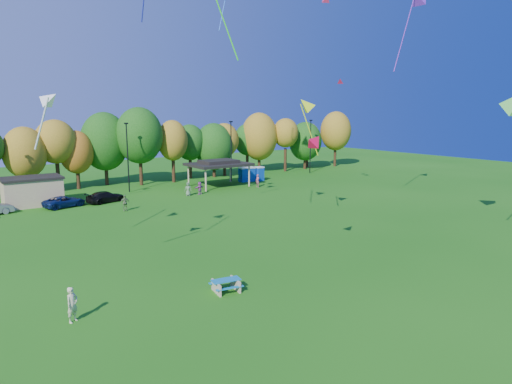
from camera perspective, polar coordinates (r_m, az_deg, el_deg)
ground at (r=28.22m, az=9.85°, el=-12.16°), size 160.00×160.00×0.00m
tree_line at (r=66.33m, az=-19.89°, el=5.47°), size 93.57×10.55×11.15m
lamp_posts at (r=62.08m, az=-15.75°, el=4.47°), size 64.50×0.25×9.09m
utility_building at (r=57.61m, az=-26.19°, el=0.12°), size 6.30×4.30×3.25m
pavilion at (r=64.63m, az=-4.69°, el=3.54°), size 8.20×6.20×3.77m
porta_potties at (r=69.44m, az=-0.61°, el=2.26°), size 3.75×1.69×2.18m
picnic_table at (r=27.74m, az=-3.77°, el=-11.46°), size 1.92×1.68×0.74m
kite_flyer at (r=25.60m, az=-21.99°, el=-12.92°), size 0.81×0.74×1.86m
car_c at (r=55.09m, az=-22.83°, el=-1.12°), size 4.93×3.20×1.26m
car_d at (r=56.26m, az=-18.30°, el=-0.58°), size 4.91×3.05×1.33m
far_person_0 at (r=58.96m, az=-7.06°, el=0.49°), size 1.60×0.94×1.64m
far_person_1 at (r=58.18m, az=-8.49°, el=0.36°), size 1.00×0.91×1.71m
far_person_2 at (r=50.80m, az=-16.09°, el=-1.32°), size 1.09×0.57×1.77m
far_person_5 at (r=64.08m, az=0.19°, el=1.43°), size 0.49×0.70×1.83m
kite_1 at (r=29.91m, az=7.43°, el=6.37°), size 1.47×1.18×1.37m
kite_4 at (r=41.03m, az=6.18°, el=10.72°), size 3.21×2.41×5.54m
kite_6 at (r=59.47m, az=10.48°, el=13.55°), size 1.44×1.41×1.17m
kite_15 at (r=28.44m, az=-24.35°, el=10.48°), size 1.94×1.84×3.45m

